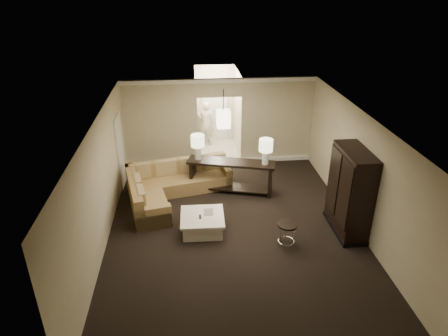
{
  "coord_description": "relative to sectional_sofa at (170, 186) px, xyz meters",
  "views": [
    {
      "loc": [
        -1.03,
        -7.98,
        5.61
      ],
      "look_at": [
        -0.13,
        1.2,
        1.14
      ],
      "focal_mm": 32.0,
      "sensor_mm": 36.0,
      "label": 1
    }
  ],
  "objects": [
    {
      "name": "wall_front",
      "position": [
        1.57,
        -5.82,
        1.05
      ],
      "size": [
        6.0,
        0.04,
        2.8
      ],
      "primitive_type": "cube",
      "color": "beige",
      "rests_on": "ground"
    },
    {
      "name": "armoire",
      "position": [
        4.26,
        -1.99,
        0.66
      ],
      "size": [
        0.62,
        1.46,
        2.09
      ],
      "color": "black",
      "rests_on": "ground"
    },
    {
      "name": "console_table",
      "position": [
        1.72,
        0.18,
        0.21
      ],
      "size": [
        2.5,
        1.19,
        0.94
      ],
      "rotation": [
        0.0,
        0.0,
        -0.27
      ],
      "color": "black",
      "rests_on": "ground"
    },
    {
      "name": "pendant_light",
      "position": [
        1.57,
        0.88,
        1.61
      ],
      "size": [
        0.38,
        0.38,
        1.09
      ],
      "color": "black",
      "rests_on": "ceiling"
    },
    {
      "name": "crown_molding",
      "position": [
        1.57,
        2.13,
        2.38
      ],
      "size": [
        6.0,
        0.1,
        0.12
      ],
      "primitive_type": "cube",
      "color": "white",
      "rests_on": "wall_back"
    },
    {
      "name": "table_lamp_right",
      "position": [
        2.63,
        -0.07,
        1.07
      ],
      "size": [
        0.38,
        0.38,
        0.72
      ],
      "color": "white",
      "rests_on": "console_table"
    },
    {
      "name": "person",
      "position": [
        1.23,
        3.78,
        0.54
      ],
      "size": [
        0.7,
        0.52,
        1.77
      ],
      "primitive_type": "imported",
      "rotation": [
        0.0,
        0.0,
        2.98
      ],
      "color": "beige",
      "rests_on": "ground"
    },
    {
      "name": "baseboard",
      "position": [
        1.57,
        2.13,
        -0.29
      ],
      "size": [
        6.0,
        0.1,
        0.12
      ],
      "primitive_type": "cube",
      "color": "white",
      "rests_on": "ground"
    },
    {
      "name": "side_door",
      "position": [
        -1.4,
        0.98,
        0.7
      ],
      "size": [
        0.05,
        0.9,
        2.1
      ],
      "primitive_type": "cube",
      "color": "white",
      "rests_on": "ground"
    },
    {
      "name": "wall_back",
      "position": [
        1.57,
        2.18,
        1.05
      ],
      "size": [
        6.0,
        0.04,
        2.8
      ],
      "primitive_type": "cube",
      "color": "beige",
      "rests_on": "ground"
    },
    {
      "name": "wall_right",
      "position": [
        4.57,
        -1.82,
        1.05
      ],
      "size": [
        0.04,
        8.0,
        2.8
      ],
      "primitive_type": "cube",
      "color": "beige",
      "rests_on": "ground"
    },
    {
      "name": "coffee_table",
      "position": [
        0.81,
        -1.7,
        -0.13
      ],
      "size": [
        1.06,
        1.06,
        0.43
      ],
      "rotation": [
        0.0,
        0.0,
        -0.03
      ],
      "color": "white",
      "rests_on": "ground"
    },
    {
      "name": "ground",
      "position": [
        1.57,
        -1.82,
        -0.35
      ],
      "size": [
        8.0,
        8.0,
        0.0
      ],
      "primitive_type": "plane",
      "color": "black",
      "rests_on": "ground"
    },
    {
      "name": "drink_table",
      "position": [
        2.7,
        -2.47,
        0.07
      ],
      "size": [
        0.46,
        0.46,
        0.58
      ],
      "rotation": [
        0.0,
        0.0,
        0.09
      ],
      "color": "black",
      "rests_on": "ground"
    },
    {
      "name": "table_lamp_left",
      "position": [
        0.81,
        0.43,
        1.07
      ],
      "size": [
        0.38,
        0.38,
        0.72
      ],
      "color": "white",
      "rests_on": "console_table"
    },
    {
      "name": "foyer",
      "position": [
        1.57,
        3.52,
        0.95
      ],
      "size": [
        1.44,
        2.02,
        2.8
      ],
      "color": "beige",
      "rests_on": "ground"
    },
    {
      "name": "sectional_sofa",
      "position": [
        0.0,
        0.0,
        0.0
      ],
      "size": [
        3.04,
        2.79,
        0.87
      ],
      "rotation": [
        0.0,
        0.0,
        0.21
      ],
      "color": "brown",
      "rests_on": "ground"
    },
    {
      "name": "ceiling",
      "position": [
        1.57,
        -1.82,
        2.45
      ],
      "size": [
        6.0,
        8.0,
        0.02
      ],
      "primitive_type": "cube",
      "color": "silver",
      "rests_on": "wall_back"
    },
    {
      "name": "wall_left",
      "position": [
        -1.43,
        -1.82,
        1.05
      ],
      "size": [
        0.04,
        8.0,
        2.8
      ],
      "primitive_type": "cube",
      "color": "beige",
      "rests_on": "ground"
    }
  ]
}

